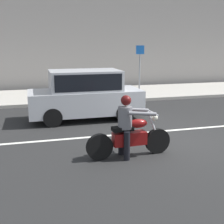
# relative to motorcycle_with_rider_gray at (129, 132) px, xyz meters

# --- Properties ---
(ground_plane) EXTENTS (80.00, 80.00, 0.00)m
(ground_plane) POSITION_rel_motorcycle_with_rider_gray_xyz_m (1.81, 0.88, -0.64)
(ground_plane) COLOR black
(sidewalk_slab) EXTENTS (40.00, 4.40, 0.14)m
(sidewalk_slab) POSITION_rel_motorcycle_with_rider_gray_xyz_m (1.81, 8.88, -0.57)
(sidewalk_slab) COLOR #A8A399
(sidewalk_slab) RESTS_ON ground_plane
(building_facade) EXTENTS (40.00, 1.40, 9.00)m
(building_facade) POSITION_rel_motorcycle_with_rider_gray_xyz_m (1.81, 12.28, 3.86)
(building_facade) COLOR gray
(building_facade) RESTS_ON ground_plane
(lane_marking_stripe) EXTENTS (18.00, 0.14, 0.01)m
(lane_marking_stripe) POSITION_rel_motorcycle_with_rider_gray_xyz_m (0.82, 1.78, -0.63)
(lane_marking_stripe) COLOR silver
(lane_marking_stripe) RESTS_ON ground_plane
(motorcycle_with_rider_gray) EXTENTS (2.17, 0.70, 1.55)m
(motorcycle_with_rider_gray) POSITION_rel_motorcycle_with_rider_gray_xyz_m (0.00, 0.00, 0.00)
(motorcycle_with_rider_gray) COLOR black
(motorcycle_with_rider_gray) RESTS_ON ground_plane
(parked_hatchback_silver) EXTENTS (4.04, 1.76, 1.80)m
(parked_hatchback_silver) POSITION_rel_motorcycle_with_rider_gray_xyz_m (-0.35, 4.00, 0.30)
(parked_hatchback_silver) COLOR #B2B5BA
(parked_hatchback_silver) RESTS_ON ground_plane
(street_sign_post) EXTENTS (0.44, 0.08, 2.52)m
(street_sign_post) POSITION_rel_motorcycle_with_rider_gray_xyz_m (3.27, 8.06, 1.03)
(street_sign_post) COLOR gray
(street_sign_post) RESTS_ON sidewalk_slab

